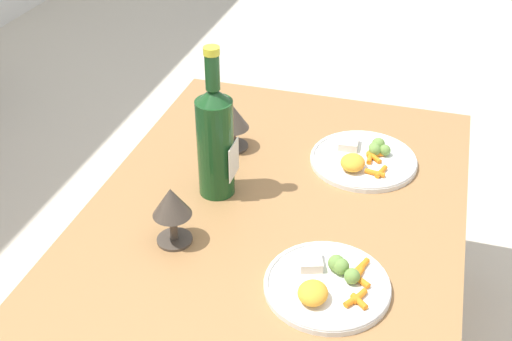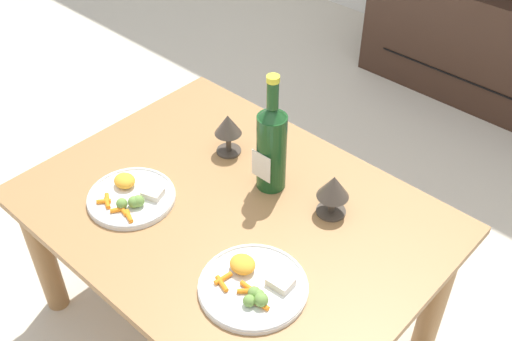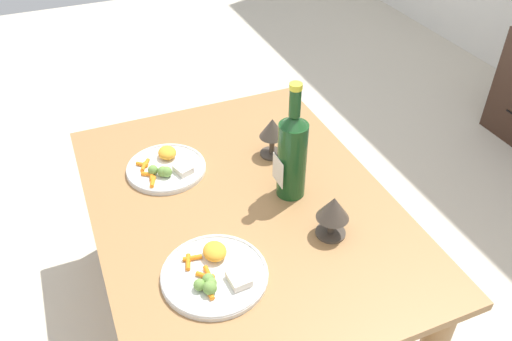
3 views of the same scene
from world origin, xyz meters
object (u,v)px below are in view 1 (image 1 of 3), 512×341
object	(u,v)px
dining_table	(276,235)
goblet_left	(172,205)
dinner_plate_left	(327,284)
goblet_right	(232,119)
wine_bottle	(215,138)
dinner_plate_right	(363,159)

from	to	relation	value
dining_table	goblet_left	distance (m)	0.31
goblet_left	dinner_plate_left	size ratio (longest dim) A/B	0.55
goblet_left	goblet_right	xyz separation A→B (m)	(0.38, 0.00, -0.01)
goblet_left	goblet_right	world-z (taller)	goblet_left
dining_table	dinner_plate_left	xyz separation A→B (m)	(-0.23, -0.16, 0.10)
wine_bottle	dinner_plate_left	bearing A→B (deg)	-128.13
dining_table	goblet_left	bearing A→B (deg)	136.26
dinner_plate_left	goblet_left	bearing A→B (deg)	81.82
dining_table	dinner_plate_right	size ratio (longest dim) A/B	4.20
dining_table	goblet_left	xyz separation A→B (m)	(-0.18, 0.17, 0.18)
dining_table	dinner_plate_right	xyz separation A→B (m)	(0.23, -0.16, 0.10)
dining_table	wine_bottle	size ratio (longest dim) A/B	3.09
wine_bottle	goblet_left	distance (m)	0.20
wine_bottle	dinner_plate_right	size ratio (longest dim) A/B	1.36
wine_bottle	goblet_right	world-z (taller)	wine_bottle
goblet_left	goblet_right	size ratio (longest dim) A/B	1.06
dining_table	goblet_right	distance (m)	0.32
goblet_right	wine_bottle	bearing A→B (deg)	-172.15
goblet_left	goblet_right	bearing A→B (deg)	0.00
goblet_right	dinner_plate_right	world-z (taller)	goblet_right
goblet_left	dinner_plate_right	size ratio (longest dim) A/B	0.51
goblet_right	dinner_plate_right	size ratio (longest dim) A/B	0.48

